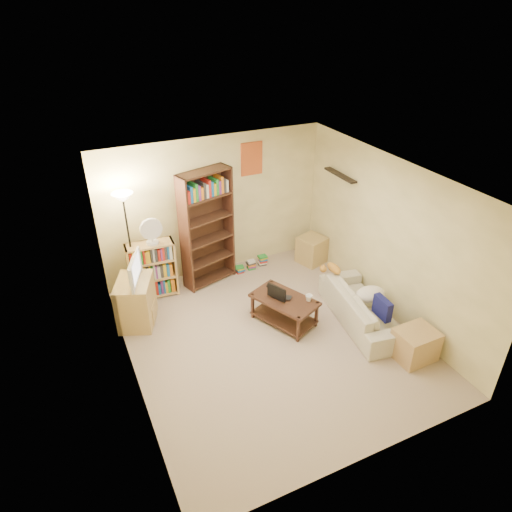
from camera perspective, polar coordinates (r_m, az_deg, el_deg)
name	(u,v)px	position (r m, az deg, el deg)	size (l,w,h in m)	color
room	(273,244)	(6.04, 2.15, 1.55)	(4.50, 4.54, 2.52)	#C6AA95
sofa	(363,307)	(7.33, 13.18, -6.20)	(0.97, 1.89, 0.53)	beige
navy_pillow	(382,308)	(6.97, 15.53, -6.26)	(0.35, 0.10, 0.31)	#141657
cream_blanket	(370,294)	(7.31, 14.09, -4.63)	(0.48, 0.35, 0.21)	white
tabby_cat	(332,268)	(7.55, 9.49, -1.53)	(0.42, 0.20, 0.14)	#C68129
coffee_table	(284,306)	(7.11, 3.55, -6.32)	(0.92, 1.15, 0.45)	#402318
laptop	(282,295)	(7.07, 3.29, -4.88)	(0.37, 0.37, 0.02)	black
laptop_screen	(277,292)	(6.90, 2.58, -4.58)	(0.01, 0.34, 0.22)	white
mug	(309,298)	(6.97, 6.62, -5.23)	(0.15, 0.15, 0.10)	white
tv_remote	(272,287)	(7.25, 2.02, -3.86)	(0.06, 0.18, 0.02)	black
tv_stand	(136,302)	(7.29, -14.78, -5.56)	(0.50, 0.70, 0.75)	tan
television	(131,270)	(6.98, -15.39, -1.69)	(0.35, 0.68, 0.40)	black
tall_bookshelf	(207,226)	(7.75, -6.14, 3.75)	(0.98, 0.55, 2.06)	#49261C
short_bookshelf	(152,270)	(7.79, -12.82, -1.71)	(0.79, 0.36, 1.00)	tan
desk_fan	(151,231)	(7.40, -12.95, 3.03)	(0.35, 0.20, 0.46)	white
floor_lamp	(126,217)	(7.29, -15.98, 4.75)	(0.32, 0.32, 1.91)	black
side_table	(312,250)	(8.73, 6.99, 0.78)	(0.45, 0.45, 0.52)	tan
end_cabinet	(415,344)	(6.88, 19.26, -10.40)	(0.55, 0.46, 0.46)	tan
book_stacks	(253,264)	(8.55, -0.43, -1.01)	(0.67, 0.20, 0.20)	red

